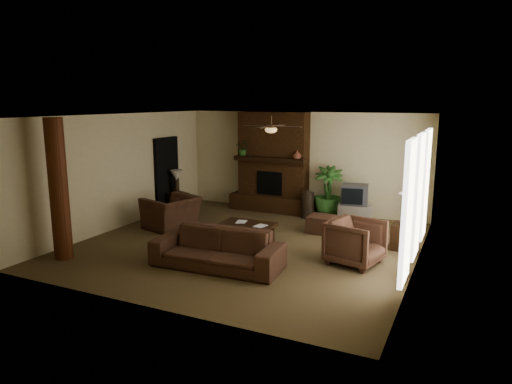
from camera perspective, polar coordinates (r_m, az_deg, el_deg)
The scene contains 23 objects.
room_shell at distance 9.96m, azimuth -0.98°, elevation 1.29°, with size 7.00×7.00×7.00m.
fireplace at distance 13.22m, azimuth 2.08°, elevation 2.68°, with size 2.40×0.70×2.80m.
windows at distance 9.22m, azimuth 19.23°, elevation -0.48°, with size 0.08×3.65×2.35m.
log_column at distance 9.85m, azimuth -23.09°, elevation 0.27°, with size 0.36×0.36×2.80m, color #5D2D17.
doorway at distance 13.31m, azimuth -10.90°, elevation 2.08°, with size 0.10×1.00×2.10m, color black.
ceiling_fan at distance 9.93m, azimuth 1.86°, elevation 7.82°, with size 1.35×1.35×0.37m.
sofa at distance 8.81m, azimuth -4.80°, elevation -6.23°, with size 2.47×0.72×0.97m, color #472C1E.
armchair_left at distance 11.62m, azimuth -10.36°, elevation -1.87°, with size 1.20×0.78×1.05m, color #472C1E.
armchair_right at distance 9.15m, azimuth 12.13°, elevation -5.80°, with size 0.93×0.87×0.96m, color #472C1E.
coffee_table at distance 10.35m, azimuth -1.05°, elevation -4.17°, with size 1.20×0.70×0.43m.
ottoman at distance 11.25m, azimuth 8.03°, elevation -3.93°, with size 0.60×0.60×0.40m, color #472C1E.
tv_stand at distance 12.18m, azimuth 12.02°, elevation -2.65°, with size 0.85×0.50×0.50m, color silver.
tv at distance 12.05m, azimuth 12.02°, elevation -0.32°, with size 0.72×0.62×0.52m.
floor_vase at distance 12.51m, azimuth 6.38°, elevation -1.25°, with size 0.34×0.34×0.77m.
floor_plant at distance 12.62m, azimuth 8.80°, elevation -1.40°, with size 0.78×1.39×0.78m, color #2F6026.
side_table_left at distance 13.31m, azimuth -9.68°, elevation -1.27°, with size 0.50×0.50×0.55m, color black.
lamp_left at distance 13.19m, azimuth -9.75°, elevation 1.83°, with size 0.41×0.41×0.65m.
side_table_right at distance 10.37m, azimuth 17.75°, elevation -5.24°, with size 0.50×0.50×0.55m, color black.
lamp_right at distance 10.24m, azimuth 18.03°, elevation -1.27°, with size 0.41×0.41×0.65m.
mantel_plant at distance 13.30m, azimuth -1.56°, elevation 5.21°, with size 0.38×0.42×0.33m, color #2F6026.
mantel_vase at distance 12.58m, azimuth 5.09°, elevation 4.57°, with size 0.22×0.23×0.22m, color brown.
book_a at distance 10.38m, azimuth -2.41°, elevation -2.97°, with size 0.22×0.03×0.29m, color #999999.
book_b at distance 10.08m, azimuth 0.03°, elevation -3.39°, with size 0.21×0.02×0.29m, color #999999.
Camera 1 is at (4.34, -8.80, 3.12)m, focal length 32.56 mm.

